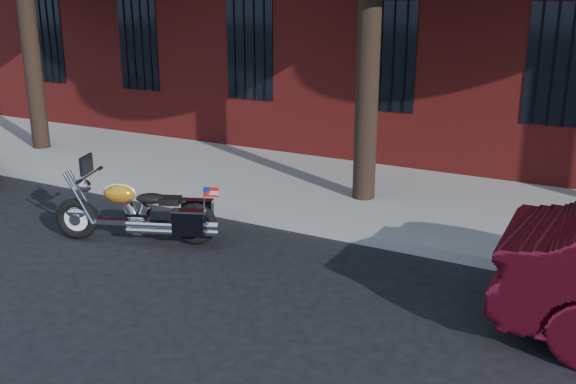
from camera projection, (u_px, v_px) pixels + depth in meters
The scene contains 4 objects.
ground at pixel (240, 262), 8.24m from camera, with size 120.00×120.00×0.00m, color black.
curb at pixel (291, 224), 9.37m from camera, with size 40.00×0.16×0.15m, color gray.
sidewalk at pixel (344, 192), 10.95m from camera, with size 40.00×3.60×0.15m, color gray.
motorcycle at pixel (143, 214), 8.77m from camera, with size 2.35×1.22×1.21m.
Camera 1 is at (4.25, -6.36, 3.25)m, focal length 40.00 mm.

